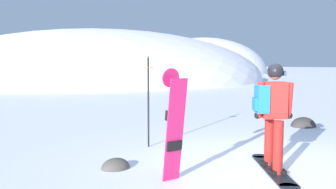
% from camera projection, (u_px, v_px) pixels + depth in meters
% --- Properties ---
extents(ground_plane, '(300.00, 300.00, 0.00)m').
position_uv_depth(ground_plane, '(261.00, 168.00, 5.61)').
color(ground_plane, white).
extents(ridge_peak_main, '(33.86, 30.47, 10.22)m').
position_uv_depth(ridge_peak_main, '(105.00, 80.00, 35.74)').
color(ridge_peak_main, white).
rests_on(ridge_peak_main, ground).
extents(ridge_peak_far, '(22.63, 20.37, 12.35)m').
position_uv_depth(ridge_peak_far, '(204.00, 74.00, 59.48)').
color(ridge_peak_far, white).
rests_on(ridge_peak_far, ground).
extents(snowboarder_main, '(1.14, 1.58, 1.71)m').
position_uv_depth(snowboarder_main, '(272.00, 114.00, 5.41)').
color(snowboarder_main, black).
rests_on(snowboarder_main, ground).
extents(spare_snowboard, '(0.28, 0.26, 1.65)m').
position_uv_depth(spare_snowboard, '(174.00, 125.00, 4.90)').
color(spare_snowboard, '#D11E5B').
rests_on(spare_snowboard, ground).
extents(piste_marker_near, '(0.20, 0.20, 1.89)m').
position_uv_depth(piste_marker_near, '(148.00, 95.00, 6.97)').
color(piste_marker_near, black).
rests_on(piste_marker_near, ground).
extents(rock_dark, '(0.48, 0.41, 0.34)m').
position_uv_depth(rock_dark, '(116.00, 168.00, 5.60)').
color(rock_dark, '#4C4742').
rests_on(rock_dark, ground).
extents(rock_mid, '(0.72, 0.62, 0.51)m').
position_uv_depth(rock_mid, '(303.00, 126.00, 9.34)').
color(rock_mid, '#383333').
rests_on(rock_mid, ground).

